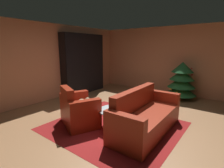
# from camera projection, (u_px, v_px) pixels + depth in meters

# --- Properties ---
(ground_plane) EXTENTS (8.13, 8.13, 0.00)m
(ground_plane) POSITION_uv_depth(u_px,v_px,m) (119.00, 121.00, 4.22)
(ground_plane) COLOR #9E6F47
(wall_back) EXTENTS (5.98, 0.06, 2.57)m
(wall_back) POSITION_uv_depth(u_px,v_px,m) (170.00, 60.00, 6.61)
(wall_back) COLOR tan
(wall_back) RESTS_ON ground
(wall_left) EXTENTS (0.06, 6.90, 2.57)m
(wall_left) POSITION_uv_depth(u_px,v_px,m) (47.00, 63.00, 5.70)
(wall_left) COLOR tan
(wall_left) RESTS_ON ground
(area_rug) EXTENTS (2.77, 2.54, 0.01)m
(area_rug) POSITION_uv_depth(u_px,v_px,m) (114.00, 126.00, 3.95)
(area_rug) COLOR maroon
(area_rug) RESTS_ON ground
(bookshelf_unit) EXTENTS (0.36, 1.94, 2.29)m
(bookshelf_unit) POSITION_uv_depth(u_px,v_px,m) (86.00, 65.00, 6.79)
(bookshelf_unit) COLOR black
(bookshelf_unit) RESTS_ON ground
(armchair_red) EXTENTS (1.18, 1.04, 0.92)m
(armchair_red) POSITION_uv_depth(u_px,v_px,m) (78.00, 111.00, 3.99)
(armchair_red) COLOR maroon
(armchair_red) RESTS_ON ground
(couch_red) EXTENTS (0.82, 2.02, 0.90)m
(couch_red) POSITION_uv_depth(u_px,v_px,m) (145.00, 117.00, 3.68)
(couch_red) COLOR maroon
(couch_red) RESTS_ON ground
(coffee_table) EXTENTS (0.79, 0.79, 0.41)m
(coffee_table) POSITION_uv_depth(u_px,v_px,m) (116.00, 111.00, 3.83)
(coffee_table) COLOR black
(coffee_table) RESTS_ON ground
(book_stack_on_table) EXTENTS (0.24, 0.20, 0.14)m
(book_stack_on_table) POSITION_uv_depth(u_px,v_px,m) (118.00, 107.00, 3.80)
(book_stack_on_table) COLOR #D3C750
(book_stack_on_table) RESTS_ON coffee_table
(bottle_on_table) EXTENTS (0.08, 0.08, 0.32)m
(bottle_on_table) POSITION_uv_depth(u_px,v_px,m) (124.00, 103.00, 3.91)
(bottle_on_table) COLOR navy
(bottle_on_table) RESTS_ON coffee_table
(decorated_tree) EXTENTS (1.02, 1.02, 1.30)m
(decorated_tree) POSITION_uv_depth(u_px,v_px,m) (181.00, 81.00, 5.92)
(decorated_tree) COLOR brown
(decorated_tree) RESTS_ON ground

